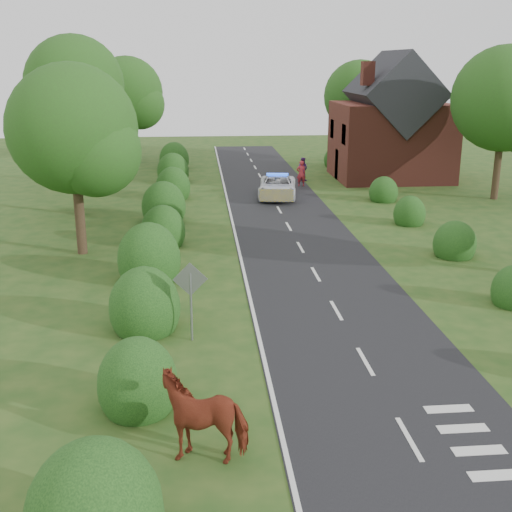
{
  "coord_description": "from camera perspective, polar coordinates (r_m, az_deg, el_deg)",
  "views": [
    {
      "loc": [
        -4.66,
        -16.5,
        8.3
      ],
      "look_at": [
        -2.58,
        6.57,
        1.3
      ],
      "focal_mm": 45.0,
      "sensor_mm": 36.0,
      "label": 1
    }
  ],
  "objects": [
    {
      "name": "road",
      "position": [
        32.91,
        3.16,
        2.2
      ],
      "size": [
        6.0,
        70.0,
        0.02
      ],
      "primitive_type": "cube",
      "color": "black",
      "rests_on": "ground"
    },
    {
      "name": "tree_left_d",
      "position": [
        56.69,
        -11.12,
        13.82
      ],
      "size": [
        6.15,
        6.0,
        8.89
      ],
      "color": "#332316",
      "rests_on": "ground"
    },
    {
      "name": "ground",
      "position": [
        19.05,
        9.68,
        -9.27
      ],
      "size": [
        120.0,
        120.0,
        0.0
      ],
      "primitive_type": "plane",
      "color": "#244918"
    },
    {
      "name": "house",
      "position": [
        48.81,
        11.95,
        11.15
      ],
      "size": [
        8.0,
        7.4,
        9.17
      ],
      "color": "brown",
      "rests_on": "ground"
    },
    {
      "name": "road_markings",
      "position": [
        30.72,
        0.75,
        1.19
      ],
      "size": [
        4.96,
        70.0,
        0.01
      ],
      "color": "white",
      "rests_on": "road"
    },
    {
      "name": "hedgerow_left",
      "position": [
        29.25,
        -8.61,
        1.66
      ],
      "size": [
        2.75,
        50.41,
        3.0
      ],
      "color": "#153513",
      "rests_on": "ground"
    },
    {
      "name": "tree_left_c",
      "position": [
        47.05,
        -15.46,
        14.08
      ],
      "size": [
        6.97,
        6.8,
        10.22
      ],
      "color": "#332316",
      "rests_on": "ground"
    },
    {
      "name": "police_van",
      "position": [
        41.3,
        1.91,
        6.2
      ],
      "size": [
        3.0,
        5.33,
        1.54
      ],
      "rotation": [
        0.0,
        0.0,
        -0.14
      ],
      "color": "silver",
      "rests_on": "ground"
    },
    {
      "name": "hedgerow_right",
      "position": [
        30.9,
        16.4,
        1.6
      ],
      "size": [
        2.1,
        45.78,
        2.1
      ],
      "color": "#153513",
      "rests_on": "ground"
    },
    {
      "name": "road_sign",
      "position": [
        19.66,
        -5.84,
        -3.03
      ],
      "size": [
        1.06,
        0.08,
        2.53
      ],
      "color": "gray",
      "rests_on": "ground"
    },
    {
      "name": "pedestrian_purple",
      "position": [
        47.38,
        4.15,
        7.72
      ],
      "size": [
        1.04,
        0.99,
        1.7
      ],
      "primitive_type": "imported",
      "rotation": [
        0.0,
        0.0,
        2.56
      ],
      "color": "#572575",
      "rests_on": "ground"
    },
    {
      "name": "tree_left_a",
      "position": [
        28.96,
        -15.51,
        10.35
      ],
      "size": [
        5.74,
        5.6,
        8.38
      ],
      "color": "#332316",
      "rests_on": "ground"
    },
    {
      "name": "pedestrian_red",
      "position": [
        45.07,
        4.03,
        7.32
      ],
      "size": [
        0.69,
        0.49,
        1.8
      ],
      "primitive_type": "imported",
      "rotation": [
        0.0,
        0.0,
        3.23
      ],
      "color": "#B22732",
      "rests_on": "ground"
    },
    {
      "name": "cow",
      "position": [
        14.55,
        -4.55,
        -14.21
      ],
      "size": [
        2.39,
        1.42,
        1.62
      ],
      "primitive_type": "imported",
      "rotation": [
        0.0,
        0.0,
        -1.67
      ],
      "color": "maroon",
      "rests_on": "ground"
    },
    {
      "name": "tree_right_c",
      "position": [
        56.19,
        9.47,
        13.58
      ],
      "size": [
        6.15,
        6.0,
        8.58
      ],
      "color": "#332316",
      "rests_on": "ground"
    },
    {
      "name": "tree_left_b",
      "position": [
        37.1,
        -15.67,
        11.17
      ],
      "size": [
        5.74,
        5.6,
        8.07
      ],
      "color": "#332316",
      "rests_on": "ground"
    },
    {
      "name": "tree_right_b",
      "position": [
        42.83,
        21.64,
        12.51
      ],
      "size": [
        6.56,
        6.4,
        9.4
      ],
      "color": "#332316",
      "rests_on": "ground"
    }
  ]
}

